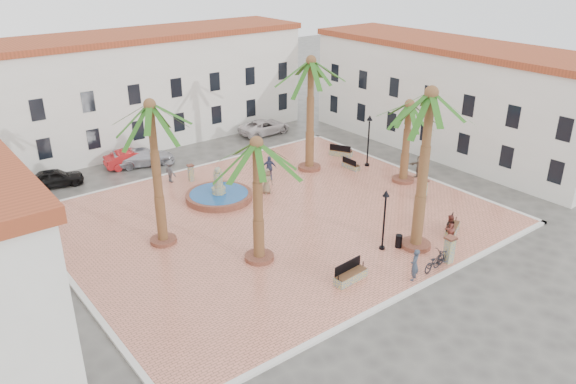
# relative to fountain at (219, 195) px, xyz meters

# --- Properties ---
(ground) EXTENTS (120.00, 120.00, 0.00)m
(ground) POSITION_rel_fountain_xyz_m (1.48, -4.57, -0.47)
(ground) COLOR #56544F
(ground) RESTS_ON ground
(plaza) EXTENTS (26.00, 22.00, 0.15)m
(plaza) POSITION_rel_fountain_xyz_m (1.48, -4.57, -0.40)
(plaza) COLOR #DC8066
(plaza) RESTS_ON ground
(kerb_n) EXTENTS (26.30, 0.30, 0.16)m
(kerb_n) POSITION_rel_fountain_xyz_m (1.48, 6.43, -0.39)
(kerb_n) COLOR silver
(kerb_n) RESTS_ON ground
(kerb_s) EXTENTS (26.30, 0.30, 0.16)m
(kerb_s) POSITION_rel_fountain_xyz_m (1.48, -15.57, -0.39)
(kerb_s) COLOR silver
(kerb_s) RESTS_ON ground
(kerb_e) EXTENTS (0.30, 22.30, 0.16)m
(kerb_e) POSITION_rel_fountain_xyz_m (14.48, -4.57, -0.39)
(kerb_e) COLOR silver
(kerb_e) RESTS_ON ground
(kerb_w) EXTENTS (0.30, 22.30, 0.16)m
(kerb_w) POSITION_rel_fountain_xyz_m (-11.52, -4.57, -0.39)
(kerb_w) COLOR silver
(kerb_w) RESTS_ON ground
(building_north) EXTENTS (30.40, 7.40, 9.50)m
(building_north) POSITION_rel_fountain_xyz_m (1.48, 15.43, 4.29)
(building_north) COLOR white
(building_north) RESTS_ON ground
(building_east) EXTENTS (7.40, 26.40, 9.00)m
(building_east) POSITION_rel_fountain_xyz_m (21.47, -2.57, 4.05)
(building_east) COLOR white
(building_east) RESTS_ON ground
(fountain) EXTENTS (4.57, 4.57, 2.36)m
(fountain) POSITION_rel_fountain_xyz_m (0.00, 0.00, 0.00)
(fountain) COLOR brown
(fountain) RESTS_ON plaza
(palm_nw) EXTENTS (5.05, 5.05, 8.64)m
(palm_nw) POSITION_rel_fountain_xyz_m (-5.80, -3.23, 7.10)
(palm_nw) COLOR brown
(palm_nw) RESTS_ON plaza
(palm_sw) EXTENTS (5.34, 5.34, 7.19)m
(palm_sw) POSITION_rel_fountain_xyz_m (-2.45, -8.31, 5.65)
(palm_sw) COLOR brown
(palm_sw) RESTS_ON plaza
(palm_s) EXTENTS (5.63, 5.63, 9.46)m
(palm_s) POSITION_rel_fountain_xyz_m (5.54, -12.72, 7.78)
(palm_s) COLOR brown
(palm_s) RESTS_ON plaza
(palm_e) EXTENTS (5.29, 5.29, 6.19)m
(palm_e) POSITION_rel_fountain_xyz_m (12.50, -5.58, 4.70)
(palm_e) COLOR brown
(palm_e) RESTS_ON plaza
(palm_ne) EXTENTS (5.74, 5.74, 8.80)m
(palm_ne) POSITION_rel_fountain_xyz_m (8.59, 0.59, 7.13)
(palm_ne) COLOR brown
(palm_ne) RESTS_ON plaza
(bench_s) EXTENTS (2.05, 0.76, 1.06)m
(bench_s) POSITION_rel_fountain_xyz_m (0.04, -13.03, -0.02)
(bench_s) COLOR gray
(bench_s) RESTS_ON plaza
(bench_se) EXTENTS (1.89, 1.30, 0.96)m
(bench_se) POSITION_rel_fountain_xyz_m (8.61, -12.95, -0.05)
(bench_se) COLOR gray
(bench_se) RESTS_ON plaza
(bench_e) EXTENTS (0.51, 1.63, 0.86)m
(bench_e) POSITION_rel_fountain_xyz_m (11.19, -1.36, -0.08)
(bench_e) COLOR gray
(bench_e) RESTS_ON plaza
(bench_ne) EXTENTS (1.41, 1.96, 1.01)m
(bench_ne) POSITION_rel_fountain_xyz_m (12.52, 1.24, -0.04)
(bench_ne) COLOR gray
(bench_ne) RESTS_ON plaza
(lamppost_s) EXTENTS (0.40, 0.40, 3.70)m
(lamppost_s) POSITION_rel_fountain_xyz_m (3.80, -11.72, 2.19)
(lamppost_s) COLOR black
(lamppost_s) RESTS_ON plaza
(lamppost_e) EXTENTS (0.45, 0.45, 4.13)m
(lamppost_e) POSITION_rel_fountain_xyz_m (12.63, -1.69, 2.48)
(lamppost_e) COLOR black
(lamppost_e) RESTS_ON plaza
(bollard_se) EXTENTS (0.58, 0.58, 1.56)m
(bollard_se) POSITION_rel_fountain_xyz_m (5.60, -14.97, 0.49)
(bollard_se) COLOR gray
(bollard_se) RESTS_ON plaza
(bollard_n) EXTENTS (0.49, 0.49, 1.26)m
(bollard_n) POSITION_rel_fountain_xyz_m (0.08, 4.07, 0.33)
(bollard_n) COLOR gray
(bollard_n) RESTS_ON plaza
(bollard_e) EXTENTS (0.62, 0.62, 1.46)m
(bollard_e) POSITION_rel_fountain_xyz_m (11.03, -8.63, 0.43)
(bollard_e) COLOR gray
(bollard_e) RESTS_ON plaza
(litter_bin) EXTENTS (0.40, 0.40, 0.77)m
(litter_bin) POSITION_rel_fountain_xyz_m (4.70, -12.15, 0.06)
(litter_bin) COLOR black
(litter_bin) RESTS_ON plaza
(cyclist_a) EXTENTS (0.76, 0.64, 1.77)m
(cyclist_a) POSITION_rel_fountain_xyz_m (2.73, -14.97, 0.57)
(cyclist_a) COLOR #303A49
(cyclist_a) RESTS_ON plaza
(bicycle_a) EXTENTS (1.97, 0.91, 1.00)m
(bicycle_a) POSITION_rel_fountain_xyz_m (4.41, -14.97, 0.18)
(bicycle_a) COLOR black
(bicycle_a) RESTS_ON plaza
(cyclist_b) EXTENTS (0.83, 0.65, 1.67)m
(cyclist_b) POSITION_rel_fountain_xyz_m (7.60, -13.42, 0.51)
(cyclist_b) COLOR #5D2721
(cyclist_b) RESTS_ON plaza
(bicycle_b) EXTENTS (1.62, 0.52, 0.96)m
(bicycle_b) POSITION_rel_fountain_xyz_m (5.09, -14.97, 0.16)
(bicycle_b) COLOR black
(bicycle_b) RESTS_ON plaza
(pedestrian_fountain_a) EXTENTS (0.93, 0.64, 1.84)m
(pedestrian_fountain_a) POSITION_rel_fountain_xyz_m (3.20, -1.18, 0.60)
(pedestrian_fountain_a) COLOR #78644A
(pedestrian_fountain_a) RESTS_ON plaza
(pedestrian_fountain_b) EXTENTS (1.16, 0.98, 1.86)m
(pedestrian_fountain_b) POSITION_rel_fountain_xyz_m (4.79, 0.72, 0.61)
(pedestrian_fountain_b) COLOR #363D5F
(pedestrian_fountain_b) RESTS_ON plaza
(pedestrian_north) EXTENTS (0.77, 1.17, 1.69)m
(pedestrian_north) POSITION_rel_fountain_xyz_m (-1.20, 4.80, 0.53)
(pedestrian_north) COLOR #48494D
(pedestrian_north) RESTS_ON plaza
(pedestrian_east) EXTENTS (0.69, 1.68, 1.77)m
(pedestrian_east) POSITION_rel_fountain_xyz_m (13.88, -5.88, 0.56)
(pedestrian_east) COLOR #726355
(pedestrian_east) RESTS_ON plaza
(car_black) EXTENTS (4.17, 2.29, 1.34)m
(car_black) POSITION_rel_fountain_xyz_m (-8.11, 9.52, 0.20)
(car_black) COLOR black
(car_black) RESTS_ON ground
(car_red) EXTENTS (4.40, 2.04, 1.40)m
(car_red) POSITION_rel_fountain_xyz_m (-2.00, 9.95, 0.23)
(car_red) COLOR #B41B1D
(car_red) RESTS_ON ground
(car_silver) EXTENTS (5.05, 3.11, 1.37)m
(car_silver) POSITION_rel_fountain_xyz_m (-1.07, 9.63, 0.21)
(car_silver) COLOR #B8B7C1
(car_silver) RESTS_ON ground
(car_white) EXTENTS (5.03, 2.46, 1.38)m
(car_white) POSITION_rel_fountain_xyz_m (11.24, 10.31, 0.22)
(car_white) COLOR silver
(car_white) RESTS_ON ground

